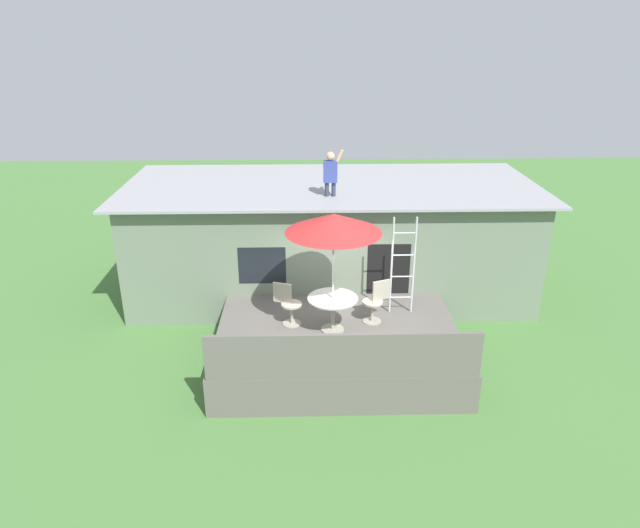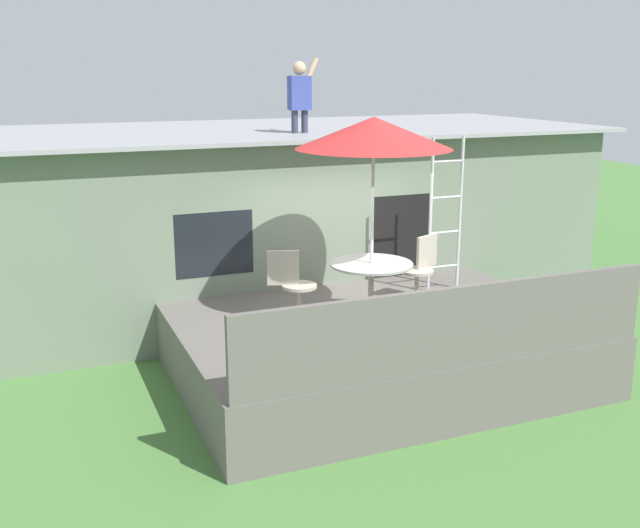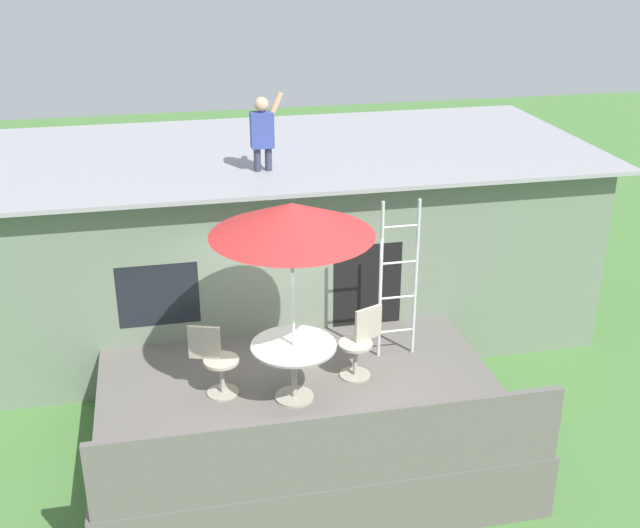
{
  "view_description": "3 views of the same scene",
  "coord_description": "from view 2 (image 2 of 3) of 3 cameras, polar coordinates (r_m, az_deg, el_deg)",
  "views": [
    {
      "loc": [
        -0.64,
        -10.55,
        6.66
      ],
      "look_at": [
        -0.35,
        0.81,
        1.91
      ],
      "focal_mm": 31.99,
      "sensor_mm": 36.0,
      "label": 1
    },
    {
      "loc": [
        -4.14,
        -8.23,
        3.89
      ],
      "look_at": [
        -0.53,
        0.55,
        1.41
      ],
      "focal_mm": 42.03,
      "sensor_mm": 36.0,
      "label": 2
    },
    {
      "loc": [
        -1.54,
        -8.44,
        6.23
      ],
      "look_at": [
        0.46,
        1.06,
        2.05
      ],
      "focal_mm": 44.93,
      "sensor_mm": 36.0,
      "label": 3
    }
  ],
  "objects": [
    {
      "name": "patio_umbrella",
      "position": [
        9.08,
        4.12,
        9.92
      ],
      "size": [
        1.9,
        1.9,
        2.54
      ],
      "color": "silver",
      "rests_on": "deck"
    },
    {
      "name": "house",
      "position": [
        12.76,
        -3.02,
        3.74
      ],
      "size": [
        10.5,
        4.5,
        2.95
      ],
      "color": "slate",
      "rests_on": "ground"
    },
    {
      "name": "patio_chair_right",
      "position": [
        10.17,
        7.66,
        -0.48
      ],
      "size": [
        0.6,
        0.44,
        0.92
      ],
      "rotation": [
        0.0,
        0.0,
        -2.75
      ],
      "color": "#A59E8C",
      "rests_on": "deck"
    },
    {
      "name": "patio_table",
      "position": [
        9.39,
        3.92,
        -0.86
      ],
      "size": [
        1.04,
        1.04,
        0.74
      ],
      "color": "#A59E8C",
      "rests_on": "deck"
    },
    {
      "name": "person_figure",
      "position": [
        11.46,
        -1.52,
        12.98
      ],
      "size": [
        0.47,
        0.2,
        1.11
      ],
      "color": "#33384C",
      "rests_on": "house"
    },
    {
      "name": "deck",
      "position": [
        9.85,
        4.08,
        -6.15
      ],
      "size": [
        5.03,
        3.87,
        0.8
      ],
      "primitive_type": "cube",
      "color": "#605B56",
      "rests_on": "ground"
    },
    {
      "name": "patio_chair_left",
      "position": [
        9.35,
        -2.03,
        -1.72
      ],
      "size": [
        0.61,
        0.44,
        0.92
      ],
      "rotation": [
        0.0,
        0.0,
        -0.33
      ],
      "color": "#A59E8C",
      "rests_on": "deck"
    },
    {
      "name": "step_ladder",
      "position": [
        10.68,
        9.52,
        3.71
      ],
      "size": [
        0.52,
        0.04,
        2.2
      ],
      "color": "silver",
      "rests_on": "deck"
    },
    {
      "name": "ground_plane",
      "position": [
        10.0,
        4.04,
        -8.29
      ],
      "size": [
        40.0,
        40.0,
        0.0
      ],
      "primitive_type": "plane",
      "color": "#477538"
    },
    {
      "name": "deck_railing",
      "position": [
        8.02,
        10.2,
        -4.82
      ],
      "size": [
        4.93,
        0.08,
        0.9
      ],
      "primitive_type": "cube",
      "color": "#605B56",
      "rests_on": "deck"
    }
  ]
}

